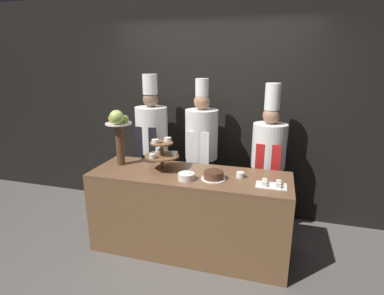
{
  "coord_description": "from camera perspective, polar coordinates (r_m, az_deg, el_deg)",
  "views": [
    {
      "loc": [
        0.82,
        -2.4,
        1.97
      ],
      "look_at": [
        0.0,
        0.44,
        1.12
      ],
      "focal_mm": 28.0,
      "sensor_mm": 36.0,
      "label": 1
    }
  ],
  "objects": [
    {
      "name": "chef_center_right",
      "position": [
        3.55,
        14.32,
        -1.76
      ],
      "size": [
        0.38,
        0.38,
        1.75
      ],
      "color": "black",
      "rests_on": "ground_plane"
    },
    {
      "name": "cup_white",
      "position": [
        3.0,
        9.18,
        -5.16
      ],
      "size": [
        0.08,
        0.08,
        0.05
      ],
      "color": "white",
      "rests_on": "buffet_counter"
    },
    {
      "name": "fruit_pedestal",
      "position": [
        3.3,
        -13.83,
        3.56
      ],
      "size": [
        0.28,
        0.28,
        0.62
      ],
      "color": "brown",
      "rests_on": "buffet_counter"
    },
    {
      "name": "serving_bowl_near",
      "position": [
        2.91,
        -1.08,
        -5.51
      ],
      "size": [
        0.16,
        0.16,
        0.17
      ],
      "color": "white",
      "rests_on": "buffet_counter"
    },
    {
      "name": "buffet_counter",
      "position": [
        3.25,
        -0.5,
        -12.2
      ],
      "size": [
        2.04,
        0.68,
        0.87
      ],
      "color": "brown",
      "rests_on": "ground_plane"
    },
    {
      "name": "cake_round",
      "position": [
        2.92,
        4.14,
        -5.32
      ],
      "size": [
        0.24,
        0.24,
        0.08
      ],
      "color": "white",
      "rests_on": "buffet_counter"
    },
    {
      "name": "ground_plane",
      "position": [
        3.21,
        -2.36,
        -21.86
      ],
      "size": [
        14.0,
        14.0,
        0.0
      ],
      "primitive_type": "plane",
      "color": "#5B5651"
    },
    {
      "name": "chef_left",
      "position": [
        3.84,
        -7.6,
        1.06
      ],
      "size": [
        0.4,
        0.4,
        1.83
      ],
      "color": "#38332D",
      "rests_on": "ground_plane"
    },
    {
      "name": "wall_back",
      "position": [
        3.9,
        3.81,
        7.52
      ],
      "size": [
        10.0,
        0.06,
        2.8
      ],
      "color": "black",
      "rests_on": "ground_plane"
    },
    {
      "name": "cake_square_tray",
      "position": [
        2.86,
        14.88,
        -6.78
      ],
      "size": [
        0.28,
        0.17,
        0.05
      ],
      "color": "white",
      "rests_on": "buffet_counter"
    },
    {
      "name": "chef_center_left",
      "position": [
        3.64,
        1.8,
        0.04
      ],
      "size": [
        0.39,
        0.39,
        1.79
      ],
      "color": "#28282D",
      "rests_on": "ground_plane"
    },
    {
      "name": "tiered_stand",
      "position": [
        3.14,
        -5.76,
        -1.04
      ],
      "size": [
        0.36,
        0.36,
        0.34
      ],
      "color": "brown",
      "rests_on": "buffet_counter"
    }
  ]
}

